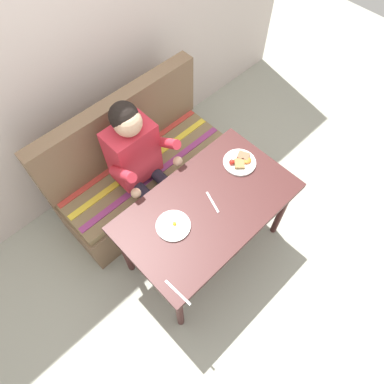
% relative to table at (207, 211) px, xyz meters
% --- Properties ---
extents(ground_plane, '(8.00, 8.00, 0.00)m').
position_rel_table_xyz_m(ground_plane, '(0.00, 0.00, -0.65)').
color(ground_plane, '#A0A191').
extents(back_wall, '(4.40, 0.10, 2.60)m').
position_rel_table_xyz_m(back_wall, '(0.00, 1.27, 0.65)').
color(back_wall, beige).
rests_on(back_wall, ground).
extents(table, '(1.20, 0.70, 0.73)m').
position_rel_table_xyz_m(table, '(0.00, 0.00, 0.00)').
color(table, '#401F1D').
rests_on(table, ground).
extents(couch, '(1.44, 0.56, 1.00)m').
position_rel_table_xyz_m(couch, '(0.00, 0.76, -0.32)').
color(couch, brown).
rests_on(couch, ground).
extents(person, '(0.45, 0.61, 1.21)m').
position_rel_table_xyz_m(person, '(-0.09, 0.59, 0.09)').
color(person, '#C42B3A').
rests_on(person, ground).
extents(plate_breakfast, '(0.23, 0.23, 0.05)m').
position_rel_table_xyz_m(plate_breakfast, '(0.40, 0.08, 0.10)').
color(plate_breakfast, white).
rests_on(plate_breakfast, table).
extents(plate_eggs, '(0.22, 0.22, 0.04)m').
position_rel_table_xyz_m(plate_eggs, '(-0.27, 0.04, 0.09)').
color(plate_eggs, white).
rests_on(plate_eggs, table).
extents(fork, '(0.07, 0.17, 0.00)m').
position_rel_table_xyz_m(fork, '(0.04, -0.01, 0.08)').
color(fork, silver).
rests_on(fork, table).
extents(knife, '(0.02, 0.20, 0.00)m').
position_rel_table_xyz_m(knife, '(-0.53, -0.28, 0.08)').
color(knife, silver).
rests_on(knife, table).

